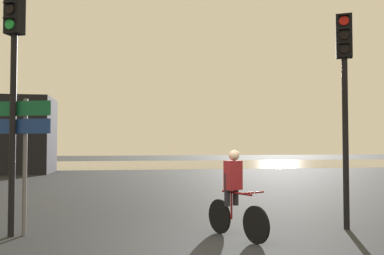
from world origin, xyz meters
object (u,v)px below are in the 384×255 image
at_px(direction_sign_post, 24,141).
at_px(cyclist, 234,193).
at_px(traffic_light_near_left, 14,63).
at_px(traffic_light_near_right, 345,79).

height_order(direction_sign_post, cyclist, direction_sign_post).
xyz_separation_m(traffic_light_near_left, direction_sign_post, (0.21, 0.04, -1.47)).
bearing_deg(traffic_light_near_left, traffic_light_near_right, -158.11).
relative_size(traffic_light_near_right, direction_sign_post, 1.70).
bearing_deg(cyclist, traffic_light_near_right, 165.37).
relative_size(traffic_light_near_right, cyclist, 2.72).
bearing_deg(cyclist, direction_sign_post, -35.89).
bearing_deg(direction_sign_post, traffic_light_near_right, -162.86).
relative_size(traffic_light_near_left, direction_sign_post, 1.82).
distance_m(traffic_light_near_right, traffic_light_near_left, 6.58).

